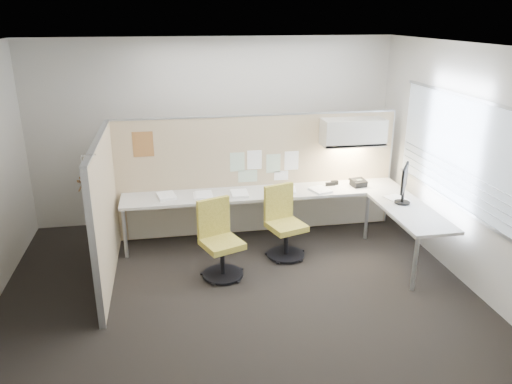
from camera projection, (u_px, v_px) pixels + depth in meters
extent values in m
cube|color=black|center=(237.00, 287.00, 6.02)|extent=(5.50, 4.50, 0.01)
cube|color=white|center=(233.00, 45.00, 5.08)|extent=(5.50, 4.50, 0.01)
cube|color=beige|center=(215.00, 132.00, 7.63)|extent=(5.50, 0.02, 2.80)
cube|color=beige|center=(280.00, 274.00, 3.47)|extent=(5.50, 0.02, 2.80)
cube|color=beige|center=(461.00, 164.00, 6.01)|extent=(0.02, 4.50, 2.80)
cube|color=#8F9CA6|center=(460.00, 152.00, 5.96)|extent=(0.01, 2.80, 1.30)
cube|color=tan|center=(257.00, 175.00, 7.30)|extent=(4.10, 0.06, 1.75)
cube|color=tan|center=(105.00, 212.00, 5.94)|extent=(0.06, 2.20, 1.75)
cube|color=beige|center=(265.00, 193.00, 7.06)|extent=(4.00, 0.60, 0.04)
cube|color=beige|center=(411.00, 212.00, 6.39)|extent=(0.60, 1.47, 0.04)
cube|color=beige|center=(261.00, 210.00, 7.43)|extent=(3.90, 0.02, 0.64)
cylinder|color=#A5A8AA|center=(125.00, 234.00, 6.62)|extent=(0.05, 0.05, 0.69)
cylinder|color=#A5A8AA|center=(415.00, 264.00, 5.83)|extent=(0.05, 0.05, 0.69)
cylinder|color=#A5A8AA|center=(367.00, 216.00, 7.19)|extent=(0.05, 0.05, 0.69)
cube|color=beige|center=(353.00, 132.00, 7.12)|extent=(0.90, 0.36, 0.38)
cube|color=#FFEABF|center=(352.00, 146.00, 7.19)|extent=(0.60, 0.06, 0.02)
cube|color=#8CBF8C|center=(237.00, 162.00, 7.14)|extent=(0.21, 0.00, 0.28)
cube|color=white|center=(254.00, 160.00, 7.18)|extent=(0.21, 0.00, 0.28)
cube|color=#8CBF8C|center=(273.00, 163.00, 7.25)|extent=(0.21, 0.00, 0.28)
cube|color=white|center=(291.00, 161.00, 7.28)|extent=(0.21, 0.00, 0.28)
cube|color=#8CBF8C|center=(248.00, 176.00, 7.24)|extent=(0.28, 0.00, 0.18)
cube|color=white|center=(281.00, 175.00, 7.33)|extent=(0.21, 0.00, 0.14)
cube|color=orange|center=(143.00, 144.00, 6.82)|extent=(0.28, 0.00, 0.35)
cylinder|color=black|center=(223.00, 274.00, 6.24)|extent=(0.51, 0.51, 0.03)
cylinder|color=black|center=(222.00, 260.00, 6.18)|extent=(0.06, 0.06, 0.39)
cube|color=#E7D555|center=(222.00, 244.00, 6.10)|extent=(0.58, 0.58, 0.08)
cube|color=#E7D555|center=(213.00, 217.00, 6.18)|extent=(0.42, 0.21, 0.49)
cylinder|color=black|center=(286.00, 255.00, 6.75)|extent=(0.50, 0.50, 0.03)
cylinder|color=black|center=(286.00, 242.00, 6.69)|extent=(0.06, 0.06, 0.39)
cube|color=#E7D555|center=(286.00, 226.00, 6.61)|extent=(0.56, 0.56, 0.08)
cube|color=#E7D555|center=(279.00, 202.00, 6.69)|extent=(0.42, 0.18, 0.48)
cylinder|color=black|center=(402.00, 202.00, 6.61)|extent=(0.20, 0.20, 0.02)
cylinder|color=black|center=(403.00, 196.00, 6.58)|extent=(0.04, 0.04, 0.18)
cube|color=black|center=(405.00, 178.00, 6.50)|extent=(0.29, 0.43, 0.33)
cube|color=black|center=(405.00, 178.00, 6.50)|extent=(0.24, 0.38, 0.29)
cube|color=black|center=(358.00, 183.00, 7.26)|extent=(0.23, 0.22, 0.12)
cylinder|color=black|center=(352.00, 181.00, 7.25)|extent=(0.07, 0.17, 0.04)
cube|color=black|center=(330.00, 184.00, 7.29)|extent=(0.14, 0.04, 0.05)
cube|color=black|center=(335.00, 183.00, 7.33)|extent=(0.10, 0.07, 0.06)
cube|color=silver|center=(89.00, 155.00, 4.97)|extent=(0.14, 0.02, 0.02)
cylinder|color=silver|center=(82.00, 164.00, 4.99)|extent=(0.02, 0.02, 0.14)
cube|color=#AD7F4C|center=(84.00, 176.00, 5.03)|extent=(0.02, 0.43, 0.12)
cube|color=#AD7F4C|center=(82.00, 179.00, 5.07)|extent=(0.02, 0.43, 0.12)
cube|color=#A8AAB3|center=(89.00, 234.00, 5.19)|extent=(0.01, 0.07, 1.07)
cube|color=white|center=(166.00, 196.00, 6.84)|extent=(0.28, 0.34, 0.04)
cube|color=white|center=(202.00, 196.00, 6.88)|extent=(0.24, 0.31, 0.02)
cube|color=white|center=(239.00, 194.00, 6.92)|extent=(0.23, 0.30, 0.04)
cube|color=white|center=(287.00, 190.00, 7.12)|extent=(0.28, 0.34, 0.01)
cube|color=white|center=(320.00, 190.00, 7.08)|extent=(0.31, 0.36, 0.03)
cube|color=white|center=(396.00, 199.00, 6.75)|extent=(0.30, 0.35, 0.02)
cube|color=white|center=(204.00, 195.00, 6.86)|extent=(0.23, 0.30, 0.04)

